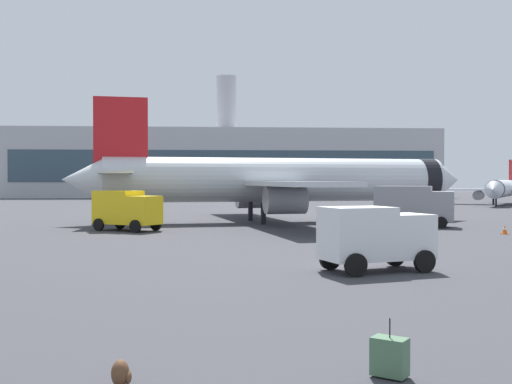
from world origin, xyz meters
The scene contains 10 objects.
airplane_at_gate centered at (5.49, 49.80, 3.66)m, with size 35.70×32.36×10.50m.
airplane_taxiing centered at (43.01, 85.66, 2.41)m, with size 19.52×21.07×6.92m.
service_truck centered at (-6.30, 41.15, 1.61)m, with size 5.23×4.45×2.90m.
fuel_truck centered at (15.63, 43.54, 1.77)m, with size 6.46×4.51×3.20m.
cargo_van centered at (6.35, 19.74, 1.45)m, with size 4.79×3.35×2.60m.
safety_cone_near centered at (-8.83, 44.45, 0.40)m, with size 0.44×0.44×0.81m.
safety_cone_mid centered at (19.70, 36.45, 0.30)m, with size 0.44×0.44×0.61m.
rolling_suitcase centered at (3.08, 6.27, 0.39)m, with size 0.75×0.71×1.10m.
traveller_backpack centered at (-1.80, 6.10, 0.23)m, with size 0.36×0.40×0.48m.
terminal_building centered at (2.86, 135.10, 7.43)m, with size 92.21×19.43×26.62m.
Camera 1 is at (-0.22, -5.18, 3.65)m, focal length 44.52 mm.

